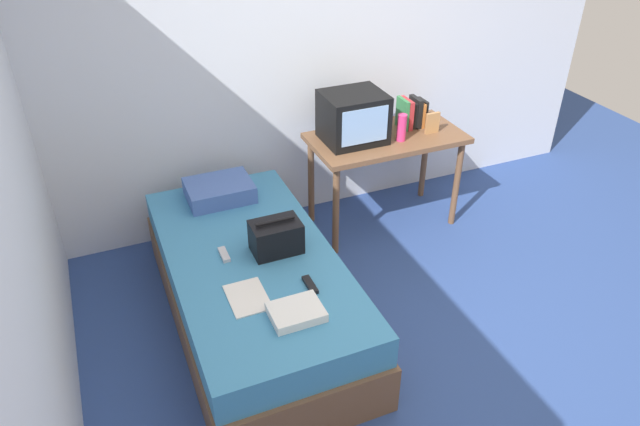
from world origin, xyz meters
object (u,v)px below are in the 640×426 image
bed (254,289)px  folded_towel (296,312)px  handbag (276,237)px  magazine (248,297)px  book_row (412,113)px  pillow (219,190)px  desk (386,148)px  tv (353,117)px  picture_frame (432,123)px  water_bottle (402,128)px  remote_dark (310,285)px  remote_silver (224,254)px

bed → folded_towel: size_ratio=7.14×
handbag → magazine: bearing=-129.7°
bed → book_row: bearing=27.1°
pillow → desk: bearing=-0.5°
tv → desk: bearing=-7.7°
picture_frame → folded_towel: size_ratio=0.58×
water_bottle → remote_dark: water_bottle is taller
picture_frame → magazine: 2.06m
water_bottle → pillow: bearing=175.0°
bed → tv: size_ratio=4.55×
tv → pillow: (-1.03, -0.02, -0.37)m
picture_frame → tv: bearing=168.6°
tv → handbag: tv is taller
bed → remote_silver: bearing=161.0°
tv → remote_dark: tv is taller
magazine → remote_dark: 0.36m
bed → folded_towel: folded_towel is taller
desk → picture_frame: size_ratio=7.18×
bed → handbag: 0.40m
picture_frame → folded_towel: 2.02m
bed → picture_frame: 1.85m
desk → book_row: (0.25, 0.08, 0.21)m
bed → book_row: size_ratio=8.53×
remote_dark → tv: bearing=55.1°
picture_frame → pillow: size_ratio=0.36×
book_row → picture_frame: (0.08, -0.17, -0.03)m
water_bottle → pillow: water_bottle is taller
picture_frame → desk: bearing=165.7°
picture_frame → remote_silver: picture_frame is taller
tv → picture_frame: bearing=-11.4°
bed → picture_frame: size_ratio=12.38×
magazine → folded_towel: (0.20, -0.24, 0.02)m
bed → tv: 1.45m
picture_frame → pillow: bearing=176.6°
book_row → picture_frame: book_row is taller
bed → handbag: handbag is taller
bed → water_bottle: 1.61m
pillow → magazine: 1.10m
desk → pillow: bearing=179.5°
magazine → desk: bearing=37.1°
bed → desk: desk is taller
water_bottle → handbag: bearing=-152.6°
desk → magazine: desk is taller
picture_frame → remote_silver: bearing=-162.2°
bed → remote_dark: remote_dark is taller
picture_frame → magazine: size_ratio=0.56×
desk → remote_dark: (-1.08, -1.13, -0.13)m
remote_dark → remote_silver: 0.60m
water_bottle → remote_silver: 1.64m
book_row → remote_silver: book_row is taller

